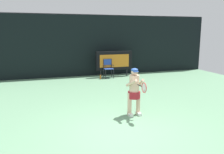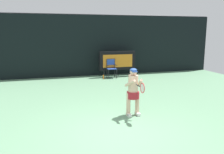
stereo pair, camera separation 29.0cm
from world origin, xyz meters
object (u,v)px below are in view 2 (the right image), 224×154
scoreboard (117,61)px  umpire_chair (111,67)px  tennis_racket (142,88)px  water_bottle (103,77)px  tennis_player (133,90)px

scoreboard → umpire_chair: (-0.45, -0.28, -0.33)m
umpire_chair → tennis_racket: 6.91m
water_bottle → tennis_racket: size_ratio=0.44×
scoreboard → tennis_racket: (-1.47, -7.10, 0.09)m
scoreboard → tennis_player: tennis_player is taller
water_bottle → tennis_player: bearing=-95.1°
umpire_chair → tennis_player: tennis_player is taller
water_bottle → tennis_player: (-0.54, -6.02, 0.72)m
scoreboard → water_bottle: (-0.99, -0.54, -0.82)m
umpire_chair → tennis_player: bearing=-99.8°
tennis_player → water_bottle: bearing=84.9°
scoreboard → tennis_player: size_ratio=1.44×
umpire_chair → tennis_racket: tennis_racket is taller
umpire_chair → tennis_player: size_ratio=0.71×
water_bottle → tennis_racket: tennis_racket is taller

